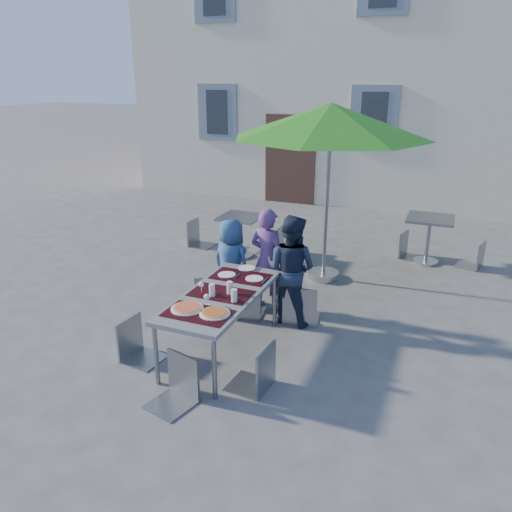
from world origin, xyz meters
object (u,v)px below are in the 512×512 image
at_px(chair_4, 257,342).
at_px(bg_chair_l_1, 410,230).
at_px(chair_2, 302,281).
at_px(patio_umbrella, 331,122).
at_px(chair_3, 134,316).
at_px(pizza_near_right, 215,313).
at_px(child_0, 231,263).
at_px(chair_5, 175,354).
at_px(chair_1, 246,277).
at_px(bg_chair_r_1, 478,239).
at_px(bg_chair_r_0, 275,225).
at_px(cafe_table_1, 429,230).
at_px(child_1, 268,260).
at_px(pizza_near_left, 187,308).
at_px(chair_0, 212,270).
at_px(dining_table, 221,298).
at_px(bg_chair_l_0, 197,218).
at_px(cafe_table_0, 241,229).

relative_size(chair_4, bg_chair_l_1, 1.07).
bearing_deg(chair_2, patio_umbrella, 94.38).
height_order(chair_3, patio_umbrella, patio_umbrella).
distance_m(pizza_near_right, patio_umbrella, 3.61).
relative_size(child_0, patio_umbrella, 0.42).
bearing_deg(chair_2, chair_5, -106.92).
bearing_deg(chair_3, chair_1, 62.57).
relative_size(chair_1, chair_2, 0.98).
xyz_separation_m(chair_5, bg_chair_r_1, (2.77, 5.15, -0.04)).
height_order(bg_chair_r_0, bg_chair_l_1, bg_chair_r_0).
bearing_deg(child_0, chair_3, 91.28).
height_order(cafe_table_1, bg_chair_l_1, bg_chair_l_1).
bearing_deg(bg_chair_r_0, bg_chair_r_1, 9.56).
height_order(pizza_near_right, bg_chair_r_1, bg_chair_r_1).
height_order(child_1, chair_3, child_1).
height_order(child_0, chair_3, child_0).
distance_m(pizza_near_left, child_1, 1.84).
height_order(pizza_near_right, chair_0, chair_0).
height_order(dining_table, chair_2, chair_2).
xyz_separation_m(patio_umbrella, bg_chair_l_0, (-2.68, 0.70, -1.91)).
bearing_deg(dining_table, bg_chair_l_1, 68.38).
relative_size(chair_1, cafe_table_0, 1.32).
bearing_deg(dining_table, bg_chair_r_0, 100.34).
bearing_deg(bg_chair_r_0, chair_4, -72.12).
distance_m(bg_chair_l_0, bg_chair_r_0, 1.53).
bearing_deg(bg_chair_r_1, dining_table, -124.00).
distance_m(bg_chair_l_0, cafe_table_1, 4.21).
xyz_separation_m(chair_1, bg_chair_r_0, (-0.55, 2.60, -0.05)).
relative_size(child_1, cafe_table_1, 1.76).
xyz_separation_m(child_0, cafe_table_0, (-0.69, 1.88, -0.11)).
bearing_deg(cafe_table_0, bg_chair_r_0, 39.91).
height_order(dining_table, bg_chair_r_0, bg_chair_r_0).
relative_size(child_1, bg_chair_l_0, 1.52).
relative_size(pizza_near_left, chair_1, 0.35).
relative_size(pizza_near_left, bg_chair_l_1, 0.40).
distance_m(chair_0, bg_chair_r_1, 4.64).
bearing_deg(chair_4, dining_table, 140.96).
distance_m(chair_0, bg_chair_l_0, 2.92).
height_order(child_1, chair_2, child_1).
relative_size(cafe_table_0, bg_chair_r_1, 0.87).
relative_size(dining_table, cafe_table_0, 2.45).
relative_size(chair_0, cafe_table_1, 1.26).
height_order(chair_0, bg_chair_l_0, chair_0).
bearing_deg(cafe_table_1, bg_chair_r_0, -168.93).
distance_m(pizza_near_right, chair_0, 1.62).
bearing_deg(bg_chair_l_0, chair_0, -57.36).
bearing_deg(bg_chair_r_1, patio_umbrella, -147.48).
relative_size(child_1, bg_chair_r_0, 1.57).
relative_size(chair_0, chair_3, 1.12).
distance_m(child_1, chair_0, 0.78).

